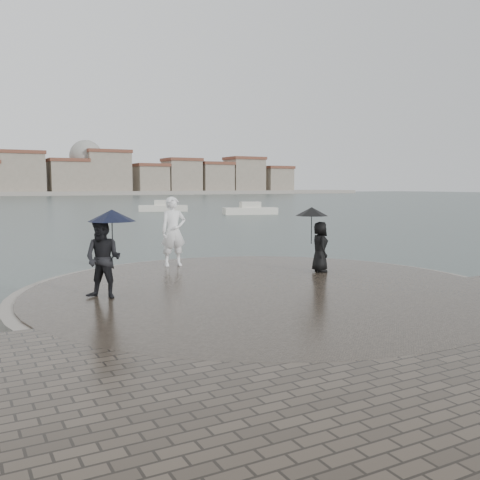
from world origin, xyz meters
TOP-DOWN VIEW (x-y plane):
  - ground at (0.00, 0.00)m, footprint 400.00×400.00m
  - kerb_ring at (0.00, 3.50)m, footprint 12.50×12.50m
  - quay_tip at (0.00, 3.50)m, footprint 11.90×11.90m
  - statue at (-0.74, 7.96)m, footprint 0.86×0.61m
  - visitor_left at (-3.91, 4.06)m, footprint 1.37×1.21m
  - visitor_right at (2.63, 4.80)m, footprint 1.11×1.04m
  - boats at (8.44, 48.43)m, footprint 33.61×20.49m

SIDE VIEW (x-z plane):
  - ground at x=0.00m, z-range 0.00..0.00m
  - kerb_ring at x=0.00m, z-range 0.00..0.32m
  - quay_tip at x=0.00m, z-range 0.00..0.36m
  - boats at x=8.44m, z-range -0.37..1.13m
  - visitor_right at x=2.63m, z-range 0.49..2.44m
  - statue at x=-0.74m, z-range 0.36..2.60m
  - visitor_left at x=-3.91m, z-range 0.49..2.53m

